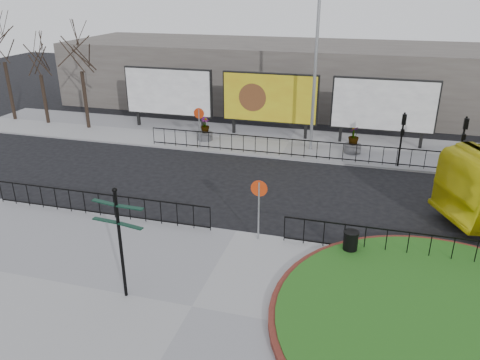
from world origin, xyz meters
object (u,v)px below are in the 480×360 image
(lamp_post, at_px, (315,70))
(litter_bin, at_px, (350,243))
(planter_c, at_px, (353,143))
(planter_a, at_px, (205,131))
(billboard_mid, at_px, (270,98))
(fingerpost_sign, at_px, (119,233))

(lamp_post, bearing_deg, litter_bin, -75.53)
(litter_bin, relative_size, planter_c, 0.59)
(lamp_post, xyz_separation_m, litter_bin, (2.99, -11.60, -4.23))
(planter_a, bearing_deg, billboard_mid, 27.89)
(planter_c, bearing_deg, billboard_mid, 160.20)
(litter_bin, bearing_deg, lamp_post, 104.47)
(litter_bin, bearing_deg, planter_a, 129.98)
(fingerpost_sign, xyz_separation_m, planter_c, (6.20, 16.03, -1.66))
(billboard_mid, relative_size, fingerpost_sign, 1.65)
(billboard_mid, bearing_deg, litter_bin, -66.15)
(lamp_post, xyz_separation_m, fingerpost_sign, (-3.74, -16.03, -2.44))
(billboard_mid, height_order, litter_bin, billboard_mid)
(billboard_mid, height_order, planter_c, billboard_mid)
(billboard_mid, height_order, fingerpost_sign, billboard_mid)
(planter_a, bearing_deg, planter_c, 0.00)
(planter_c, bearing_deg, planter_a, 180.00)
(billboard_mid, xyz_separation_m, lamp_post, (3.01, -1.97, 2.23))
(billboard_mid, distance_m, fingerpost_sign, 18.02)
(lamp_post, xyz_separation_m, planter_c, (2.47, -0.00, -4.10))
(litter_bin, bearing_deg, planter_c, 92.59)
(litter_bin, relative_size, planter_a, 0.63)
(billboard_mid, bearing_deg, planter_c, -19.80)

